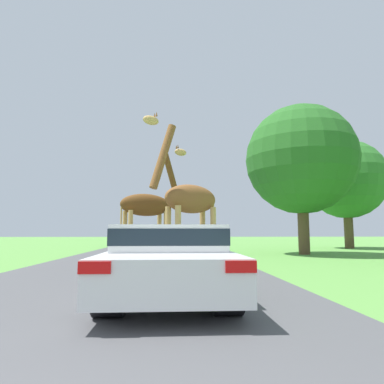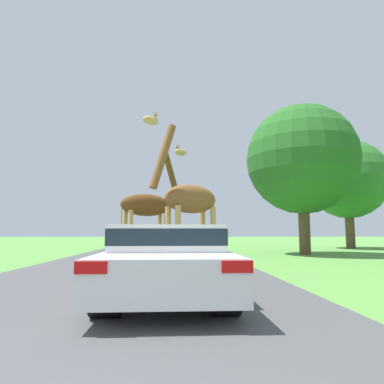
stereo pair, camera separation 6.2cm
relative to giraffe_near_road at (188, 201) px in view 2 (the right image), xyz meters
name	(u,v)px [view 2 (the right image)]	position (x,y,z in m)	size (l,w,h in m)	color
road	(160,245)	(-1.58, 18.74, -2.17)	(7.26, 120.00, 0.00)	#4C4C4F
giraffe_near_road	(188,201)	(0.00, 0.00, 0.00)	(2.71, 1.91, 5.01)	tan
giraffe_companion	(149,206)	(-1.45, 2.00, -0.04)	(2.76, 1.81, 4.79)	tan
car_lead_maroon	(168,258)	(-0.60, -5.49, -1.51)	(1.97, 4.33, 1.23)	silver
car_queue_right	(164,237)	(-1.04, 10.69, -1.40)	(1.96, 4.16, 1.43)	navy
car_queue_left	(127,237)	(-4.20, 16.51, -1.46)	(1.73, 4.48, 1.33)	#144C28
tree_centre_back	(302,160)	(6.10, 5.41, 2.65)	(5.63, 5.63, 7.66)	brown
tree_right_cluster	(347,180)	(11.61, 11.36, 2.57)	(5.44, 5.44, 7.49)	brown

